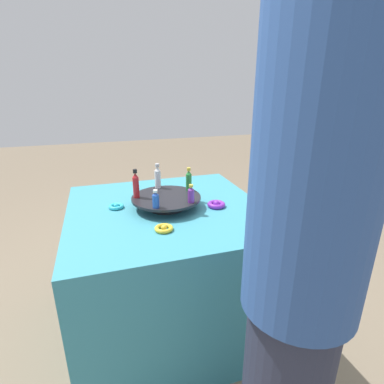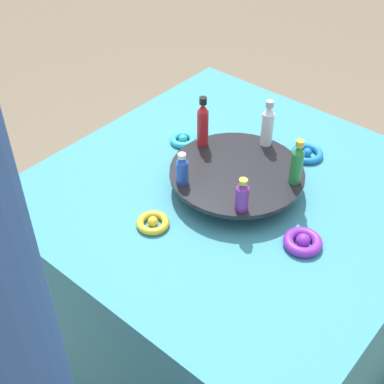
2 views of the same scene
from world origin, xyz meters
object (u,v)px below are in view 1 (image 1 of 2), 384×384
at_px(bottle_red, 136,185).
at_px(ribbon_bow_gold, 164,228).
at_px(bottle_green, 189,180).
at_px(ribbon_bow_teal, 116,206).
at_px(bottle_purple, 191,194).
at_px(ribbon_bow_blue, 168,189).
at_px(display_stand, 166,200).
at_px(bottle_blue, 156,200).
at_px(ribbon_bow_purple, 216,204).
at_px(person_figure, 304,255).
at_px(bottle_clear, 158,177).

distance_m(bottle_red, ribbon_bow_gold, 0.31).
bearing_deg(bottle_green, bottle_red, 4.75).
bearing_deg(bottle_red, ribbon_bow_teal, -18.36).
distance_m(bottle_purple, ribbon_bow_blue, 0.37).
bearing_deg(display_stand, bottle_green, -157.25).
distance_m(bottle_green, ribbon_bow_gold, 0.38).
bearing_deg(bottle_blue, bottle_red, -67.25).
height_order(bottle_blue, bottle_purple, bottle_purple).
bearing_deg(ribbon_bow_purple, bottle_blue, 10.29).
xyz_separation_m(bottle_red, person_figure, (-0.31, 0.88, 0.06)).
relative_size(bottle_clear, ribbon_bow_blue, 1.47).
xyz_separation_m(bottle_purple, ribbon_bow_blue, (0.03, -0.36, -0.09)).
relative_size(bottle_green, ribbon_bow_gold, 1.53).
bearing_deg(ribbon_bow_blue, bottle_purple, 94.59).
relative_size(bottle_blue, bottle_purple, 0.97).
height_order(bottle_red, bottle_blue, bottle_red).
distance_m(bottle_blue, ribbon_bow_blue, 0.41).
xyz_separation_m(bottle_green, bottle_red, (0.28, 0.02, 0.01)).
bearing_deg(ribbon_bow_gold, display_stand, -105.40).
relative_size(display_stand, bottle_blue, 4.06).
bearing_deg(bottle_green, ribbon_bow_teal, -1.59).
height_order(bottle_blue, person_figure, person_figure).
bearing_deg(bottle_red, bottle_purple, 148.75).
height_order(display_stand, person_figure, person_figure).
distance_m(bottle_red, ribbon_bow_teal, 0.16).
distance_m(bottle_green, bottle_clear, 0.17).
relative_size(bottle_green, person_figure, 0.07).
xyz_separation_m(bottle_purple, ribbon_bow_purple, (-0.15, -0.04, -0.09)).
bearing_deg(person_figure, ribbon_bow_gold, 10.32).
bearing_deg(display_stand, bottle_blue, 58.75).
xyz_separation_m(ribbon_bow_teal, ribbon_bow_gold, (-0.18, 0.31, -0.00)).
distance_m(bottle_green, ribbon_bow_purple, 0.20).
distance_m(ribbon_bow_blue, ribbon_bow_gold, 0.51).
height_order(ribbon_bow_teal, person_figure, person_figure).
bearing_deg(bottle_red, ribbon_bow_gold, 105.22).
bearing_deg(display_stand, ribbon_bow_teal, -15.40).
distance_m(display_stand, bottle_red, 0.17).
xyz_separation_m(bottle_green, ribbon_bow_blue, (0.07, -0.19, -0.11)).
bearing_deg(display_stand, bottle_purple, 130.75).
height_order(bottle_blue, ribbon_bow_purple, bottle_blue).
distance_m(bottle_green, bottle_blue, 0.28).
height_order(bottle_clear, bottle_blue, bottle_clear).
height_order(bottle_red, bottle_purple, bottle_red).
bearing_deg(bottle_purple, bottle_red, -31.25).
bearing_deg(ribbon_bow_blue, ribbon_bow_purple, 119.60).
distance_m(bottle_blue, ribbon_bow_purple, 0.34).
relative_size(bottle_green, ribbon_bow_blue, 1.36).
relative_size(bottle_clear, ribbon_bow_teal, 1.76).
relative_size(display_stand, bottle_green, 2.82).
bearing_deg(bottle_purple, ribbon_bow_teal, -27.70).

